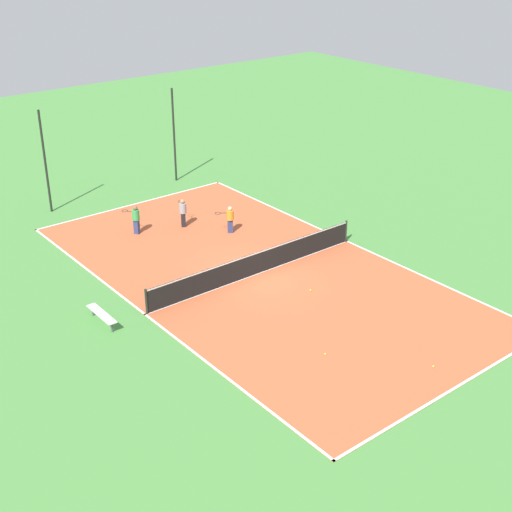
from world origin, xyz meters
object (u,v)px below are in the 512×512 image
at_px(player_baseline_gray, 183,211).
at_px(player_far_green, 136,218).
at_px(bench, 102,315).
at_px(tennis_ball_left_sideline, 433,366).
at_px(tennis_ball_midcourt, 325,354).
at_px(fence_post_back_left, 45,162).
at_px(tennis_net, 256,263).
at_px(player_center_orange, 230,218).
at_px(fence_post_back_right, 174,135).
at_px(tennis_ball_right_alley, 311,290).

relative_size(player_baseline_gray, player_far_green, 1.00).
distance_m(bench, tennis_ball_left_sideline, 12.52).
distance_m(tennis_ball_midcourt, fence_post_back_left, 19.40).
bearing_deg(tennis_ball_midcourt, player_baseline_gray, 79.30).
height_order(bench, tennis_ball_midcourt, bench).
bearing_deg(tennis_net, player_center_orange, 67.29).
height_order(player_center_orange, fence_post_back_left, fence_post_back_left).
height_order(fence_post_back_left, fence_post_back_right, same).
distance_m(tennis_net, tennis_ball_right_alley, 2.83).
distance_m(player_center_orange, tennis_ball_left_sideline, 13.92).
relative_size(player_far_green, player_center_orange, 1.07).
relative_size(tennis_ball_left_sideline, tennis_ball_midcourt, 1.00).
relative_size(bench, player_center_orange, 1.37).
relative_size(tennis_ball_midcourt, fence_post_back_left, 0.01).
bearing_deg(player_baseline_gray, tennis_ball_right_alley, -152.83).
xyz_separation_m(tennis_net, player_baseline_gray, (0.44, 6.45, 0.27)).
relative_size(tennis_net, fence_post_back_right, 2.03).
distance_m(player_far_green, tennis_ball_left_sideline, 16.76).
bearing_deg(fence_post_back_left, tennis_net, -72.61).
bearing_deg(tennis_ball_left_sideline, tennis_ball_right_alley, 86.46).
bearing_deg(tennis_ball_right_alley, player_baseline_gray, 92.43).
bearing_deg(tennis_ball_left_sideline, tennis_ball_midcourt, 129.69).
bearing_deg(player_baseline_gray, player_far_green, 98.41).
bearing_deg(bench, fence_post_back_right, -42.69).
bearing_deg(bench, tennis_net, -93.52).
relative_size(bench, player_baseline_gray, 1.28).
distance_m(tennis_ball_left_sideline, fence_post_back_left, 22.62).
distance_m(player_center_orange, fence_post_back_right, 8.70).
bearing_deg(tennis_ball_left_sideline, fence_post_back_right, 80.88).
distance_m(tennis_ball_right_alley, fence_post_back_right, 15.77).
xyz_separation_m(tennis_ball_right_alley, fence_post_back_right, (3.12, 15.23, 2.68)).
relative_size(player_center_orange, tennis_ball_left_sideline, 20.21).
distance_m(player_baseline_gray, player_center_orange, 2.51).
bearing_deg(player_far_green, player_center_orange, -157.15).
height_order(player_baseline_gray, player_far_green, player_far_green).
relative_size(tennis_ball_midcourt, fence_post_back_right, 0.01).
xyz_separation_m(player_far_green, tennis_ball_midcourt, (-0.14, -13.67, -0.80)).
relative_size(bench, fence_post_back_left, 0.34).
bearing_deg(player_far_green, fence_post_back_right, -77.31).
xyz_separation_m(bench, player_baseline_gray, (7.69, 6.01, 0.46)).
bearing_deg(player_baseline_gray, fence_post_back_right, -5.03).
bearing_deg(player_center_orange, bench, 54.66).
relative_size(tennis_ball_right_alley, tennis_ball_midcourt, 1.00).
bearing_deg(player_far_green, tennis_ball_right_alley, 165.01).
xyz_separation_m(tennis_net, player_far_green, (-1.88, 7.13, 0.28)).
xyz_separation_m(player_center_orange, tennis_ball_midcourt, (-3.85, -10.91, -0.74)).
height_order(tennis_net, player_far_green, player_far_green).
xyz_separation_m(bench, fence_post_back_left, (3.31, 12.13, 2.34)).
bearing_deg(tennis_ball_left_sideline, bench, 127.69).
xyz_separation_m(player_baseline_gray, player_far_green, (-2.31, 0.68, 0.00)).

